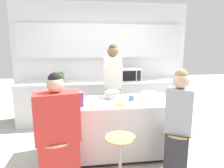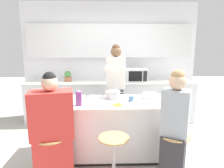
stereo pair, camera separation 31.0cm
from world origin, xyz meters
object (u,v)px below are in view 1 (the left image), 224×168
at_px(bar_stool_rightmost, 177,151).
at_px(potted_plant, 61,77).
at_px(person_seated_near, 178,128).
at_px(kitchen_island, 113,127).
at_px(banana_bunch, 120,104).
at_px(fruit_bowl, 148,94).
at_px(coffee_cup_near, 131,98).
at_px(person_cooking, 113,91).
at_px(microwave, 129,75).
at_px(bar_stool_center, 120,158).
at_px(cooking_pot, 112,95).
at_px(person_wrapped_blanket, 58,136).
at_px(juice_carton, 81,99).
at_px(bar_stool_leftmost, 57,161).

height_order(bar_stool_rightmost, potted_plant, potted_plant).
bearing_deg(person_seated_near, kitchen_island, 167.23).
bearing_deg(banana_bunch, bar_stool_rightmost, -28.28).
relative_size(bar_stool_rightmost, fruit_bowl, 2.71).
distance_m(kitchen_island, coffee_cup_near, 0.56).
relative_size(person_cooking, coffee_cup_near, 15.35).
distance_m(kitchen_island, person_seated_near, 1.04).
relative_size(kitchen_island, bar_stool_rightmost, 3.09).
relative_size(person_cooking, person_seated_near, 1.21).
bearing_deg(banana_bunch, microwave, 73.23).
xyz_separation_m(coffee_cup_near, potted_plant, (-1.25, 1.53, 0.12)).
distance_m(bar_stool_center, person_cooking, 1.44).
height_order(cooking_pot, microwave, microwave).
bearing_deg(person_wrapped_blanket, person_cooking, 45.28).
height_order(kitchen_island, potted_plant, potted_plant).
bearing_deg(bar_stool_center, person_wrapped_blanket, 177.26).
distance_m(person_wrapped_blanket, person_seated_near, 1.50).
height_order(juice_carton, microwave, microwave).
bearing_deg(microwave, bar_stool_rightmost, -85.03).
bearing_deg(potted_plant, person_cooking, -40.07).
xyz_separation_m(cooking_pot, banana_bunch, (0.05, -0.43, -0.04)).
bearing_deg(fruit_bowl, potted_plant, 139.47).
bearing_deg(cooking_pot, person_wrapped_blanket, -132.86).
distance_m(banana_bunch, potted_plant, 2.06).
xyz_separation_m(kitchen_island, coffee_cup_near, (0.29, -0.02, 0.48)).
bearing_deg(microwave, bar_stool_leftmost, -122.40).
relative_size(cooking_pot, coffee_cup_near, 2.95).
height_order(bar_stool_center, juice_carton, juice_carton).
bearing_deg(bar_stool_center, potted_plant, 113.35).
bearing_deg(bar_stool_rightmost, coffee_cup_near, 126.90).
xyz_separation_m(coffee_cup_near, juice_carton, (-0.77, -0.20, 0.06)).
xyz_separation_m(bar_stool_rightmost, person_seated_near, (-0.02, -0.01, 0.34)).
bearing_deg(kitchen_island, bar_stool_rightmost, -40.53).
relative_size(bar_stool_rightmost, person_cooking, 0.36).
height_order(bar_stool_center, banana_bunch, banana_bunch).
distance_m(banana_bunch, microwave, 1.83).
xyz_separation_m(kitchen_island, microwave, (0.59, 1.47, 0.62)).
bearing_deg(banana_bunch, bar_stool_leftmost, -154.65).
distance_m(bar_stool_center, person_wrapped_blanket, 0.82).
xyz_separation_m(bar_stool_leftmost, microwave, (1.36, 2.14, 0.72)).
distance_m(bar_stool_leftmost, bar_stool_center, 0.77).
bearing_deg(banana_bunch, coffee_cup_near, 48.02).
relative_size(banana_bunch, microwave, 0.35).
height_order(person_cooking, juice_carton, person_cooking).
distance_m(bar_stool_leftmost, banana_bunch, 1.08).
xyz_separation_m(bar_stool_leftmost, fruit_bowl, (1.39, 0.83, 0.58)).
xyz_separation_m(kitchen_island, juice_carton, (-0.48, -0.22, 0.54)).
height_order(bar_stool_leftmost, banana_bunch, banana_bunch).
height_order(kitchen_island, cooking_pot, cooking_pot).
relative_size(kitchen_island, banana_bunch, 11.82).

